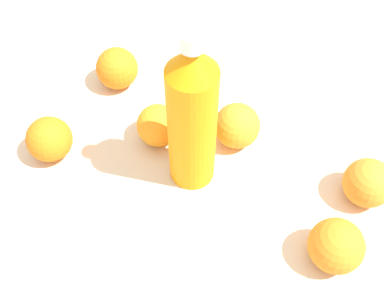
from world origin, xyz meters
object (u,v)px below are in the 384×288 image
(orange_3, at_px, (336,246))
(orange_2, at_px, (49,139))
(water_bottle, at_px, (192,119))
(orange_1, at_px, (117,68))
(orange_0, at_px, (156,126))
(orange_5, at_px, (237,126))
(orange_4, at_px, (368,183))

(orange_3, bearing_deg, orange_2, -142.96)
(water_bottle, bearing_deg, orange_1, 38.29)
(orange_0, height_order, orange_5, orange_5)
(orange_0, xyz_separation_m, orange_4, (0.27, 0.24, 0.00))
(orange_1, xyz_separation_m, orange_2, (0.10, -0.17, -0.00))
(orange_0, bearing_deg, orange_3, 20.81)
(orange_4, relative_size, orange_5, 0.99)
(orange_2, relative_size, orange_5, 0.98)
(orange_4, bearing_deg, orange_2, -129.11)
(orange_1, distance_m, orange_2, 0.20)
(water_bottle, relative_size, orange_4, 3.83)
(orange_4, bearing_deg, orange_5, -149.38)
(orange_1, bearing_deg, water_bottle, 4.97)
(orange_4, bearing_deg, orange_3, -62.74)
(orange_0, height_order, orange_4, orange_4)
(water_bottle, distance_m, orange_3, 0.28)
(water_bottle, distance_m, orange_0, 0.14)
(orange_5, bearing_deg, orange_1, -151.81)
(water_bottle, relative_size, orange_2, 3.90)
(orange_0, distance_m, orange_3, 0.35)
(orange_4, bearing_deg, orange_0, -138.46)
(orange_4, bearing_deg, water_bottle, -129.27)
(orange_2, xyz_separation_m, orange_3, (0.39, 0.30, 0.00))
(orange_2, bearing_deg, water_bottle, 51.07)
(water_bottle, height_order, orange_3, water_bottle)
(orange_3, height_order, orange_5, orange_3)
(orange_0, xyz_separation_m, orange_1, (-0.16, -0.00, 0.00))
(orange_1, relative_size, orange_2, 1.02)
(water_bottle, relative_size, orange_3, 3.70)
(orange_0, relative_size, orange_1, 0.94)
(orange_3, relative_size, orange_5, 1.03)
(orange_0, xyz_separation_m, orange_3, (0.33, 0.13, 0.00))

